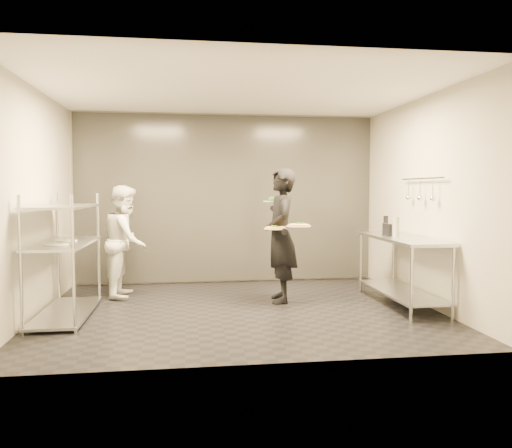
{
  "coord_description": "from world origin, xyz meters",
  "views": [
    {
      "loc": [
        -0.66,
        -6.3,
        1.56
      ],
      "look_at": [
        0.23,
        0.18,
        1.1
      ],
      "focal_mm": 35.0,
      "sensor_mm": 36.0,
      "label": 1
    }
  ],
  "objects": [
    {
      "name": "waiter",
      "position": [
        0.61,
        0.44,
        0.92
      ],
      "size": [
        0.48,
        0.69,
        1.84
      ],
      "primitive_type": "imported",
      "rotation": [
        0.0,
        0.0,
        -1.63
      ],
      "color": "black",
      "rests_on": "ground"
    },
    {
      "name": "bottle_green",
      "position": [
        2.12,
        0.05,
        1.06
      ],
      "size": [
        0.08,
        0.08,
        0.27
      ],
      "primitive_type": "cylinder",
      "color": "gray",
      "rests_on": "prep_counter"
    },
    {
      "name": "bottle_clear",
      "position": [
        2.29,
        0.8,
        1.01
      ],
      "size": [
        0.05,
        0.05,
        0.17
      ],
      "primitive_type": "cylinder",
      "color": "gray",
      "rests_on": "prep_counter"
    },
    {
      "name": "utensil_rail",
      "position": [
        2.43,
        -0.0,
        1.55
      ],
      "size": [
        0.07,
        1.2,
        0.31
      ],
      "color": "#BBBEC2",
      "rests_on": "room_shell"
    },
    {
      "name": "pizza_plate_far",
      "position": [
        0.8,
        0.17,
        1.08
      ],
      "size": [
        0.33,
        0.33,
        0.05
      ],
      "color": "silver",
      "rests_on": "waiter"
    },
    {
      "name": "bottle_dark",
      "position": [
        2.28,
        0.8,
        1.04
      ],
      "size": [
        0.07,
        0.07,
        0.24
      ],
      "primitive_type": "cylinder",
      "color": "black",
      "rests_on": "prep_counter"
    },
    {
      "name": "salad_plate",
      "position": [
        0.56,
        0.76,
        1.4
      ],
      "size": [
        0.27,
        0.27,
        0.07
      ],
      "color": "silver",
      "rests_on": "waiter"
    },
    {
      "name": "pass_rack",
      "position": [
        -2.15,
        -0.0,
        0.77
      ],
      "size": [
        0.6,
        1.6,
        1.5
      ],
      "color": "#BBBEC2",
      "rests_on": "ground"
    },
    {
      "name": "pos_monitor",
      "position": [
        2.06,
        0.22,
        1.0
      ],
      "size": [
        0.05,
        0.23,
        0.16
      ],
      "primitive_type": "cube",
      "rotation": [
        0.0,
        0.0,
        0.01
      ],
      "color": "black",
      "rests_on": "prep_counter"
    },
    {
      "name": "chef",
      "position": [
        -1.55,
        1.1,
        0.81
      ],
      "size": [
        0.66,
        0.82,
        1.61
      ],
      "primitive_type": "imported",
      "rotation": [
        0.0,
        0.0,
        1.51
      ],
      "color": "silver",
      "rests_on": "ground"
    },
    {
      "name": "room_shell",
      "position": [
        0.0,
        1.18,
        1.4
      ],
      "size": [
        5.0,
        4.0,
        2.8
      ],
      "color": "black",
      "rests_on": "ground"
    },
    {
      "name": "prep_counter",
      "position": [
        2.18,
        0.0,
        0.63
      ],
      "size": [
        0.6,
        1.8,
        0.92
      ],
      "color": "#BBBEC2",
      "rests_on": "ground"
    },
    {
      "name": "pizza_plate_near",
      "position": [
        0.51,
        0.23,
        1.04
      ],
      "size": [
        0.32,
        0.32,
        0.05
      ],
      "color": "silver",
      "rests_on": "waiter"
    }
  ]
}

